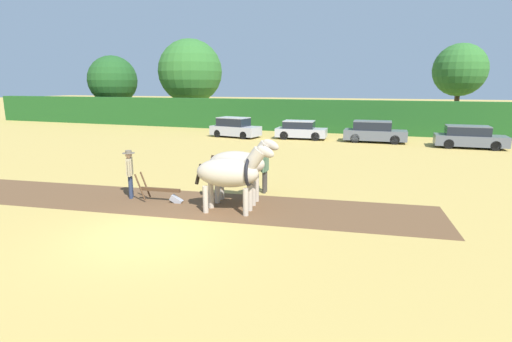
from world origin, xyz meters
TOP-DOWN VIEW (x-y plane):
  - ground_plane at (0.00, 0.00)m, footprint 240.00×240.00m
  - plowed_furrow_strip at (-1.81, 2.89)m, footprint 20.28×5.60m
  - hedgerow at (0.00, 26.50)m, footprint 75.78×1.22m
  - tree_far_left at (-25.74, 30.58)m, footprint 5.67×5.67m
  - tree_left at (-16.16, 31.97)m, footprint 7.14×7.14m
  - tree_center_left at (11.20, 32.22)m, footprint 4.70×4.70m
  - draft_horse_lead_left at (1.35, 2.71)m, footprint 2.75×1.24m
  - draft_horse_lead_right at (1.21, 3.83)m, footprint 2.67×1.16m
  - plow at (-1.38, 2.95)m, footprint 1.76×0.54m
  - farmer_at_plow at (-2.84, 3.01)m, footprint 0.45×0.60m
  - farmer_beside_team at (1.62, 5.41)m, footprint 0.44×0.68m
  - parked_car_far_left at (-6.04, 20.67)m, footprint 4.17×2.36m
  - parked_car_left at (-0.81, 21.40)m, footprint 3.99×2.01m
  - parked_car_center_left at (4.71, 21.42)m, footprint 4.49×1.87m
  - parked_car_center at (10.85, 20.72)m, footprint 4.43×1.82m

SIDE VIEW (x-z plane):
  - ground_plane at x=0.00m, z-range 0.00..0.00m
  - plowed_furrow_strip at x=-1.81m, z-range 0.00..0.01m
  - plow at x=-1.38m, z-range -0.24..0.89m
  - parked_car_left at x=-0.81m, z-range -0.02..1.40m
  - parked_car_center at x=10.85m, z-range -0.03..1.46m
  - parked_car_center_left at x=4.71m, z-range -0.03..1.53m
  - parked_car_far_left at x=-6.04m, z-range -0.04..1.55m
  - farmer_beside_team at x=1.62m, z-range 0.16..1.93m
  - farmer_at_plow at x=-2.84m, z-range 0.17..1.96m
  - draft_horse_lead_left at x=1.35m, z-range 0.16..2.51m
  - draft_horse_lead_right at x=1.21m, z-range 0.21..2.61m
  - hedgerow at x=0.00m, z-range 0.00..2.85m
  - tree_far_left at x=-25.74m, z-range 0.90..8.40m
  - tree_center_left at x=11.20m, z-range 1.53..9.33m
  - tree_left at x=-16.16m, z-range 1.01..10.17m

